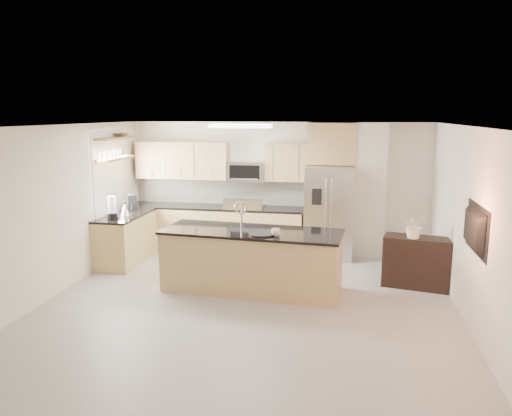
% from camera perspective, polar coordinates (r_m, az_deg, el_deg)
% --- Properties ---
extents(floor, '(6.50, 6.50, 0.00)m').
position_cam_1_polar(floor, '(7.34, -1.18, -11.40)').
color(floor, '#9E9C96').
rests_on(floor, ground).
extents(ceiling, '(6.00, 6.50, 0.02)m').
position_cam_1_polar(ceiling, '(6.80, -1.27, 9.34)').
color(ceiling, silver).
rests_on(ceiling, wall_back).
extents(wall_back, '(6.00, 0.02, 2.60)m').
position_cam_1_polar(wall_back, '(10.11, 2.47, 2.42)').
color(wall_back, white).
rests_on(wall_back, floor).
extents(wall_front, '(6.00, 0.02, 2.60)m').
position_cam_1_polar(wall_front, '(3.96, -10.88, -11.28)').
color(wall_front, white).
rests_on(wall_front, floor).
extents(wall_left, '(0.02, 6.50, 2.60)m').
position_cam_1_polar(wall_left, '(8.10, -22.51, -0.51)').
color(wall_left, white).
rests_on(wall_left, floor).
extents(wall_right, '(0.02, 6.50, 2.60)m').
position_cam_1_polar(wall_right, '(7.01, 23.58, -2.25)').
color(wall_right, white).
rests_on(wall_right, floor).
extents(back_counter, '(3.55, 0.66, 1.44)m').
position_cam_1_polar(back_counter, '(10.20, -4.65, -2.27)').
color(back_counter, tan).
rests_on(back_counter, floor).
extents(left_counter, '(0.66, 1.50, 0.92)m').
position_cam_1_polar(left_counter, '(9.70, -14.64, -3.35)').
color(left_counter, tan).
rests_on(left_counter, floor).
extents(range, '(0.76, 0.64, 1.14)m').
position_cam_1_polar(range, '(10.05, -1.22, -2.44)').
color(range, black).
rests_on(range, floor).
extents(upper_cabinets, '(3.50, 0.33, 0.75)m').
position_cam_1_polar(upper_cabinets, '(10.15, -4.97, 5.40)').
color(upper_cabinets, tan).
rests_on(upper_cabinets, wall_back).
extents(microwave, '(0.76, 0.40, 0.40)m').
position_cam_1_polar(microwave, '(9.97, -1.10, 4.22)').
color(microwave, '#ADADAF').
rests_on(microwave, upper_cabinets).
extents(refrigerator, '(0.92, 0.78, 1.78)m').
position_cam_1_polar(refrigerator, '(9.72, 8.34, -0.48)').
color(refrigerator, '#ADADAF').
rests_on(refrigerator, floor).
extents(partition_column, '(0.60, 0.30, 2.60)m').
position_cam_1_polar(partition_column, '(9.88, 12.87, 1.96)').
color(partition_column, silver).
rests_on(partition_column, floor).
extents(window, '(0.04, 1.15, 1.65)m').
position_cam_1_polar(window, '(9.62, -16.61, 3.65)').
color(window, white).
rests_on(window, wall_left).
extents(shelf_lower, '(0.30, 1.20, 0.04)m').
position_cam_1_polar(shelf_lower, '(9.62, -15.76, 5.49)').
color(shelf_lower, olive).
rests_on(shelf_lower, wall_left).
extents(shelf_upper, '(0.30, 1.20, 0.04)m').
position_cam_1_polar(shelf_upper, '(9.60, -15.88, 7.69)').
color(shelf_upper, olive).
rests_on(shelf_upper, wall_left).
extents(ceiling_fixture, '(1.00, 0.50, 0.06)m').
position_cam_1_polar(ceiling_fixture, '(8.45, -1.75, 9.35)').
color(ceiling_fixture, white).
rests_on(ceiling_fixture, ceiling).
extents(island, '(2.89, 1.25, 1.39)m').
position_cam_1_polar(island, '(7.92, -0.48, -5.97)').
color(island, tan).
rests_on(island, floor).
extents(credenza, '(1.10, 0.64, 0.83)m').
position_cam_1_polar(credenza, '(8.47, 17.87, -5.91)').
color(credenza, black).
rests_on(credenza, floor).
extents(cup, '(0.17, 0.17, 0.11)m').
position_cam_1_polar(cup, '(7.44, 2.28, -2.79)').
color(cup, white).
rests_on(cup, island).
extents(platter, '(0.42, 0.42, 0.02)m').
position_cam_1_polar(platter, '(7.53, 0.72, -2.97)').
color(platter, black).
rests_on(platter, island).
extents(blender, '(0.18, 0.18, 0.42)m').
position_cam_1_polar(blender, '(9.13, -16.11, -0.17)').
color(blender, black).
rests_on(blender, left_counter).
extents(kettle, '(0.20, 0.20, 0.25)m').
position_cam_1_polar(kettle, '(9.48, -14.75, -0.14)').
color(kettle, '#ADADAF').
rests_on(kettle, left_counter).
extents(coffee_maker, '(0.22, 0.24, 0.31)m').
position_cam_1_polar(coffee_maker, '(9.94, -13.95, 0.59)').
color(coffee_maker, black).
rests_on(coffee_maker, left_counter).
extents(bowl, '(0.41, 0.41, 0.09)m').
position_cam_1_polar(bowl, '(9.84, -15.19, 8.16)').
color(bowl, '#ADADAF').
rests_on(bowl, shelf_upper).
extents(flower_vase, '(0.65, 0.60, 0.62)m').
position_cam_1_polar(flower_vase, '(8.21, 17.72, -1.22)').
color(flower_vase, white).
rests_on(flower_vase, credenza).
extents(television, '(0.14, 1.08, 0.62)m').
position_cam_1_polar(television, '(6.79, 23.25, -2.19)').
color(television, black).
rests_on(television, wall_right).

